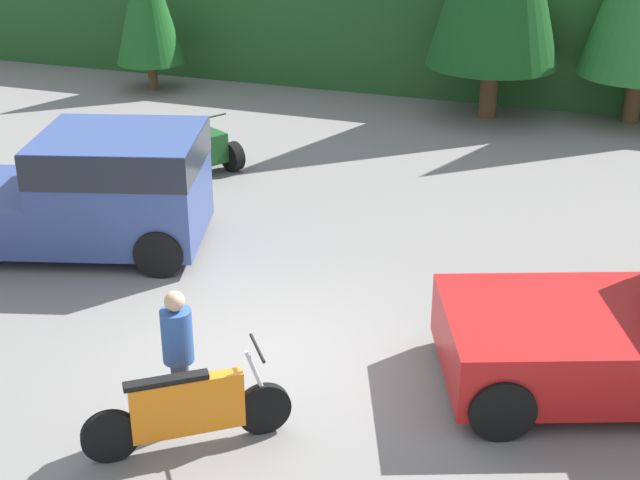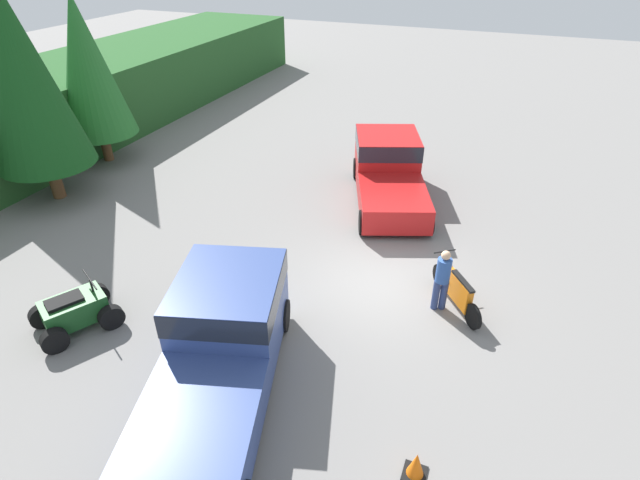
% 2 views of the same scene
% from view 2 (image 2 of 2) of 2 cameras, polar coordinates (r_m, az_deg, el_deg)
% --- Properties ---
extents(ground_plane, '(80.00, 80.00, 0.00)m').
position_cam_2_polar(ground_plane, '(13.52, 6.84, -4.98)').
color(ground_plane, slate).
extents(tree_mid_left, '(3.11, 3.11, 7.06)m').
position_cam_2_polar(tree_mid_left, '(18.69, -30.81, 15.68)').
color(tree_mid_left, brown).
rests_on(tree_mid_left, ground_plane).
extents(tree_mid_right, '(2.78, 2.78, 6.32)m').
position_cam_2_polar(tree_mid_right, '(21.41, -25.10, 17.53)').
color(tree_mid_right, brown).
rests_on(tree_mid_right, ground_plane).
extents(pickup_truck_red, '(5.50, 3.82, 1.94)m').
position_cam_2_polar(pickup_truck_red, '(17.60, 7.84, 8.09)').
color(pickup_truck_red, red).
rests_on(pickup_truck_red, ground_plane).
extents(pickup_truck_second, '(5.94, 3.67, 1.94)m').
position_cam_2_polar(pickup_truck_second, '(10.49, -11.30, -11.27)').
color(pickup_truck_second, '#334784').
rests_on(pickup_truck_second, ground_plane).
extents(dirt_bike, '(1.92, 1.47, 1.13)m').
position_cam_2_polar(dirt_bike, '(12.90, 15.31, -5.53)').
color(dirt_bike, black).
rests_on(dirt_bike, ground_plane).
extents(quad_atv, '(2.25, 2.03, 1.19)m').
position_cam_2_polar(quad_atv, '(13.15, -26.21, -7.33)').
color(quad_atv, black).
rests_on(quad_atv, ground_plane).
extents(rider_person, '(0.46, 0.46, 1.70)m').
position_cam_2_polar(rider_person, '(12.43, 13.80, -4.26)').
color(rider_person, navy).
rests_on(rider_person, ground_plane).
extents(traffic_cone, '(0.42, 0.42, 0.55)m').
position_cam_2_polar(traffic_cone, '(9.58, 10.91, -23.95)').
color(traffic_cone, black).
rests_on(traffic_cone, ground_plane).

